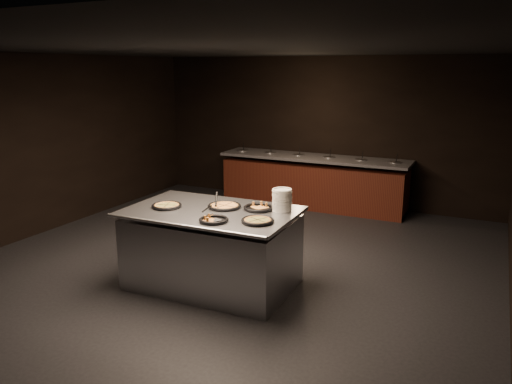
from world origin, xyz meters
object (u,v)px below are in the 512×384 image
plate_stack (282,200)px  pan_cheese_whole (224,206)px  pan_veggie_whole (167,206)px  serving_counter (212,250)px

plate_stack → pan_cheese_whole: (-0.70, -0.18, -0.11)m
pan_cheese_whole → pan_veggie_whole: bearing=-155.5°
serving_counter → pan_veggie_whole: (-0.56, -0.14, 0.54)m
serving_counter → plate_stack: plate_stack is taller
plate_stack → pan_veggie_whole: size_ratio=0.72×
pan_veggie_whole → pan_cheese_whole: same height
serving_counter → plate_stack: size_ratio=7.82×
pan_veggie_whole → pan_cheese_whole: bearing=24.5°
serving_counter → pan_cheese_whole: pan_cheese_whole is taller
plate_stack → pan_veggie_whole: (-1.35, -0.48, -0.11)m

